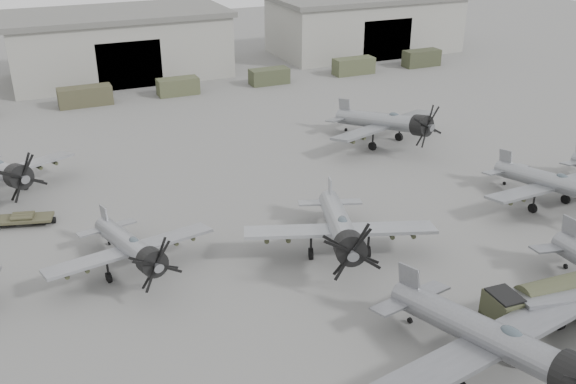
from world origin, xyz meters
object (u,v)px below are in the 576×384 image
aircraft_mid_2 (341,228)px  aircraft_extra_818 (555,183)px  aircraft_mid_1 (132,247)px  fuel_tanker (539,299)px  aircraft_near_1 (498,341)px  aircraft_far_1 (388,122)px

aircraft_mid_2 → aircraft_extra_818: bearing=20.4°
aircraft_mid_1 → fuel_tanker: 25.01m
aircraft_near_1 → aircraft_mid_1: (-14.59, 17.57, -0.51)m
aircraft_far_1 → aircraft_near_1: bearing=-130.4°
aircraft_mid_2 → aircraft_extra_818: aircraft_mid_2 is taller
aircraft_mid_1 → fuel_tanker: aircraft_mid_1 is taller
aircraft_extra_818 → aircraft_mid_1: bearing=171.0°
fuel_tanker → aircraft_mid_2: bearing=126.4°
aircraft_mid_1 → aircraft_near_1: bearing=-60.7°
aircraft_mid_2 → fuel_tanker: 13.01m
aircraft_mid_1 → aircraft_extra_818: aircraft_extra_818 is taller
aircraft_far_1 → fuel_tanker: aircraft_far_1 is taller
aircraft_far_1 → aircraft_mid_2: bearing=-147.5°
aircraft_far_1 → aircraft_mid_1: bearing=-171.2°
aircraft_mid_2 → aircraft_far_1: 22.67m
aircraft_near_1 → fuel_tanker: (5.79, 3.09, -1.07)m
aircraft_mid_1 → aircraft_extra_818: 32.40m
fuel_tanker → aircraft_far_1: bearing=78.3°
aircraft_near_1 → aircraft_mid_1: aircraft_near_1 is taller
aircraft_extra_818 → aircraft_mid_2: bearing=177.5°
aircraft_mid_2 → aircraft_far_1: aircraft_far_1 is taller
aircraft_extra_818 → fuel_tanker: (-11.82, -10.94, -0.68)m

